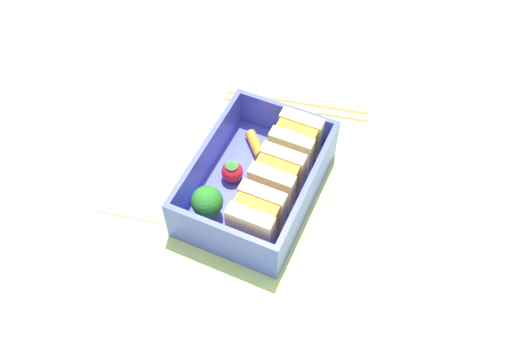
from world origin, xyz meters
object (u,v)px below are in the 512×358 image
sandwich_left (296,144)px  broccoli_floret (207,202)px  sandwich_center (256,218)px  chopstick_pair (296,104)px  folded_napkin (146,163)px  sandwich_center_left (277,179)px  carrot_stick_far_left (255,144)px  strawberry_far_left (233,170)px

sandwich_left → broccoli_floret: size_ratio=1.34×
sandwich_center → broccoli_floret: size_ratio=1.34×
sandwich_left → sandwich_center: (10.60, 0.00, 0.00)cm
chopstick_pair → folded_napkin: chopstick_pair is taller
sandwich_left → chopstick_pair: 10.22cm
chopstick_pair → folded_napkin: size_ratio=1.24×
sandwich_left → chopstick_pair: (-8.95, -3.32, -3.67)cm
sandwich_center_left → carrot_stick_far_left: 7.32cm
strawberry_far_left → folded_napkin: size_ratio=0.21×
strawberry_far_left → chopstick_pair: bearing=172.1°
sandwich_center_left → strawberry_far_left: (-0.12, -5.28, -1.49)cm
sandwich_center_left → broccoli_floret: bearing=-45.9°
sandwich_center → chopstick_pair: bearing=-170.4°
strawberry_far_left → folded_napkin: (1.66, -10.43, -2.34)cm
sandwich_left → carrot_stick_far_left: bearing=-87.3°
sandwich_center_left → folded_napkin: 16.24cm
carrot_stick_far_left → strawberry_far_left: strawberry_far_left is taller
sandwich_left → sandwich_center_left: (5.30, 0.00, 0.00)cm
sandwich_center_left → sandwich_center: (5.30, 0.00, 0.00)cm
carrot_stick_far_left → sandwich_left: bearing=92.7°
chopstick_pair → sandwich_center_left: bearing=13.1°
sandwich_left → broccoli_floret: sandwich_left is taller
broccoli_floret → folded_napkin: bearing=-110.6°
folded_napkin → sandwich_center: bearing=76.5°
strawberry_far_left → broccoli_floret: broccoli_floret is taller
sandwich_center_left → strawberry_far_left: size_ratio=1.87×
sandwich_left → folded_napkin: bearing=-66.5°
sandwich_center → carrot_stick_far_left: size_ratio=1.60×
sandwich_center → sandwich_center_left: bearing=180.0°
carrot_stick_far_left → sandwich_center: bearing=24.8°
sandwich_left → chopstick_pair: sandwich_left is taller
carrot_stick_far_left → chopstick_pair: (-9.18, 1.47, -1.47)cm
sandwich_center → folded_napkin: sandwich_center is taller
carrot_stick_far_left → folded_napkin: bearing=-58.8°
sandwich_center → strawberry_far_left: sandwich_center is taller
sandwich_left → folded_napkin: size_ratio=0.39×
sandwich_center → strawberry_far_left: (-5.42, -5.28, -1.49)cm
sandwich_left → strawberry_far_left: sandwich_left is taller
sandwich_left → broccoli_floret: 12.03cm
sandwich_left → folded_napkin: (6.84, -15.71, -3.82)cm
sandwich_center_left → sandwich_center: same height
sandwich_center_left → chopstick_pair: (-14.25, -3.32, -3.67)cm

